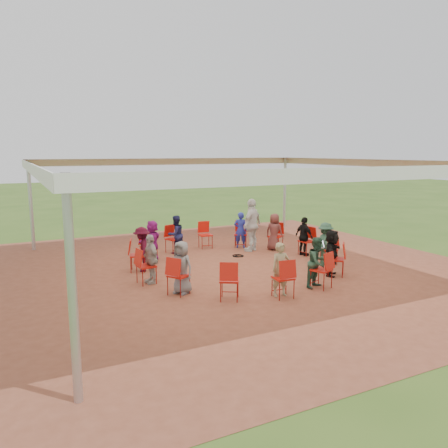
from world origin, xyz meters
name	(u,v)px	position (x,y,z in m)	size (l,w,h in m)	color
ground	(236,268)	(0.00, 0.00, 0.00)	(80.00, 80.00, 0.00)	#37561B
dirt_patch	(236,268)	(0.00, 0.00, 0.01)	(13.00, 13.00, 0.00)	brown
tent	(237,184)	(0.00, 0.00, 2.37)	(10.33, 10.33, 3.00)	#B2B2B7
chair_0	(329,249)	(2.59, -0.86, 0.45)	(0.42, 0.44, 0.90)	red
chair_1	(307,241)	(2.71, 0.35, 0.45)	(0.42, 0.44, 0.90)	red
chair_2	(276,236)	(2.29, 1.49, 0.45)	(0.42, 0.44, 0.90)	red
chair_3	(241,234)	(1.41, 2.34, 0.45)	(0.42, 0.44, 0.90)	red
chair_4	(205,235)	(0.26, 2.72, 0.45)	(0.42, 0.44, 0.90)	red
chair_5	(173,239)	(-0.95, 2.56, 0.45)	(0.42, 0.44, 0.90)	red
chair_6	(149,246)	(-1.97, 1.90, 0.45)	(0.42, 0.44, 0.90)	red
chair_7	(138,255)	(-2.59, 0.86, 0.45)	(0.42, 0.44, 0.90)	red
chair_8	(146,266)	(-2.71, -0.35, 0.45)	(0.42, 0.44, 0.90)	red
chair_9	(179,276)	(-2.29, -1.49, 0.45)	(0.42, 0.44, 0.90)	red
chair_10	(229,280)	(-1.41, -2.34, 0.45)	(0.42, 0.44, 0.90)	red
chair_11	(283,278)	(-0.26, -2.72, 0.45)	(0.42, 0.44, 0.90)	red
chair_12	(321,270)	(0.95, -2.56, 0.45)	(0.42, 0.44, 0.90)	red
chair_13	(336,259)	(1.97, -1.90, 0.45)	(0.42, 0.44, 0.90)	red
person_seated_0	(325,244)	(2.48, -0.82, 0.62)	(0.79, 0.39, 1.23)	#264734
person_seated_1	(304,236)	(2.59, 0.34, 0.62)	(0.72, 0.37, 1.23)	black
person_seated_2	(274,232)	(2.19, 1.43, 0.62)	(0.60, 0.34, 1.23)	brown
person_seated_3	(241,230)	(1.35, 2.24, 0.62)	(0.45, 0.29, 1.23)	#232D98
person_seated_4	(176,234)	(-0.91, 2.45, 0.62)	(0.60, 0.34, 1.23)	#191A41
person_seated_5	(152,241)	(-1.88, 1.81, 0.62)	(1.14, 0.43, 1.23)	#95197C
person_seated_6	(142,249)	(-2.48, 0.82, 0.62)	(0.79, 0.39, 1.23)	#3B0716
person_seated_7	(151,259)	(-2.59, -0.34, 0.62)	(0.72, 0.37, 1.23)	#ACA59A
person_seated_8	(182,267)	(-2.19, -1.43, 0.62)	(0.60, 0.34, 1.23)	slate
person_seated_9	(281,269)	(-0.25, -2.60, 0.62)	(0.45, 0.29, 1.23)	#92835B
person_seated_10	(317,262)	(0.91, -2.45, 0.62)	(0.60, 0.34, 1.23)	#264734
person_seated_11	(332,253)	(1.88, -1.81, 0.62)	(1.14, 0.43, 1.23)	black
standing_person	(252,225)	(1.46, 1.65, 0.87)	(1.02, 0.52, 1.74)	silver
cable_coil	(238,256)	(0.69, 1.16, 0.02)	(0.39, 0.39, 0.03)	black
laptop	(320,245)	(2.33, -0.77, 0.59)	(0.37, 0.42, 0.24)	#B7B7BC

